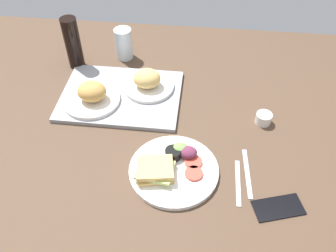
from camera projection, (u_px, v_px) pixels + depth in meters
ground_plane at (161, 143)px, 122.41cm from camera, size 190.00×150.00×3.00cm
serving_tray at (121, 96)px, 136.11cm from camera, size 45.17×33.23×1.60cm
bread_plate_near at (92, 95)px, 130.51cm from camera, size 21.26×21.26×8.65cm
bread_plate_far at (148, 82)px, 135.78cm from camera, size 19.55×19.55×8.54cm
plate_with_salad at (172, 167)px, 111.03cm from camera, size 28.10×28.10×5.40cm
drinking_glass at (124, 44)px, 150.30cm from camera, size 7.27×7.27×13.40cm
soda_bottle at (73, 43)px, 143.00cm from camera, size 6.40×6.40×21.82cm
espresso_cup at (264, 118)px, 125.74cm from camera, size 5.60×5.60×4.00cm
fork at (238, 182)px, 108.88cm from camera, size 1.44×17.00×0.50cm
knife at (247, 173)px, 111.42cm from camera, size 2.50×19.05×0.50cm
cell_phone at (278, 207)px, 102.67cm from camera, size 15.87×11.09×0.80cm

